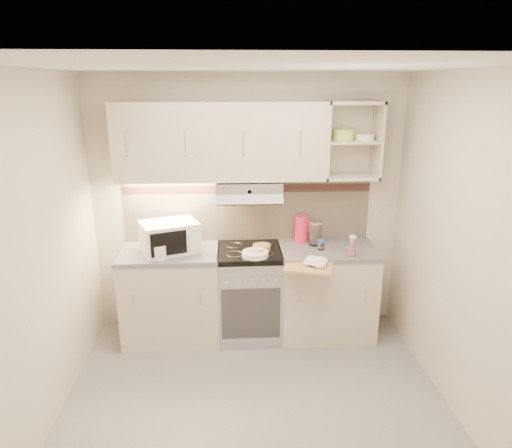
% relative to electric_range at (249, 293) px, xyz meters
% --- Properties ---
extents(ground, '(3.00, 3.00, 0.00)m').
position_rel_electric_range_xyz_m(ground, '(0.00, -1.10, -0.45)').
color(ground, gray).
rests_on(ground, ground).
extents(room_shell, '(3.04, 2.84, 2.52)m').
position_rel_electric_range_xyz_m(room_shell, '(0.00, -0.73, 1.18)').
color(room_shell, beige).
rests_on(room_shell, ground).
extents(base_cabinet_left, '(0.90, 0.60, 0.86)m').
position_rel_electric_range_xyz_m(base_cabinet_left, '(-0.75, 0.00, -0.02)').
color(base_cabinet_left, beige).
rests_on(base_cabinet_left, ground).
extents(worktop_left, '(0.92, 0.62, 0.04)m').
position_rel_electric_range_xyz_m(worktop_left, '(-0.75, 0.00, 0.43)').
color(worktop_left, slate).
rests_on(worktop_left, base_cabinet_left).
extents(base_cabinet_right, '(0.90, 0.60, 0.86)m').
position_rel_electric_range_xyz_m(base_cabinet_right, '(0.75, 0.00, -0.02)').
color(base_cabinet_right, beige).
rests_on(base_cabinet_right, ground).
extents(worktop_right, '(0.92, 0.62, 0.04)m').
position_rel_electric_range_xyz_m(worktop_right, '(0.75, 0.00, 0.43)').
color(worktop_right, slate).
rests_on(worktop_right, base_cabinet_right).
extents(electric_range, '(0.60, 0.60, 0.90)m').
position_rel_electric_range_xyz_m(electric_range, '(0.00, 0.00, 0.00)').
color(electric_range, '#B7B7BC').
rests_on(electric_range, ground).
extents(microwave, '(0.60, 0.52, 0.28)m').
position_rel_electric_range_xyz_m(microwave, '(-0.74, -0.00, 0.59)').
color(microwave, white).
rests_on(microwave, worktop_left).
extents(watering_can, '(0.23, 0.12, 0.20)m').
position_rel_electric_range_xyz_m(watering_can, '(-0.80, -0.20, 0.52)').
color(watering_can, silver).
rests_on(watering_can, worktop_left).
extents(plate_stack, '(0.24, 0.24, 0.05)m').
position_rel_electric_range_xyz_m(plate_stack, '(0.05, -0.18, 0.47)').
color(plate_stack, white).
rests_on(plate_stack, electric_range).
extents(bread_loaf, '(0.17, 0.17, 0.04)m').
position_rel_electric_range_xyz_m(bread_loaf, '(0.12, 0.00, 0.47)').
color(bread_loaf, '#A1843A').
rests_on(bread_loaf, electric_range).
extents(pink_pitcher, '(0.14, 0.13, 0.26)m').
position_rel_electric_range_xyz_m(pink_pitcher, '(0.52, 0.20, 0.58)').
color(pink_pitcher, '#F0214F').
rests_on(pink_pitcher, worktop_right).
extents(glass_jar, '(0.13, 0.13, 0.24)m').
position_rel_electric_range_xyz_m(glass_jar, '(0.64, 0.09, 0.57)').
color(glass_jar, white).
rests_on(glass_jar, worktop_right).
extents(spice_jar, '(0.07, 0.07, 0.10)m').
position_rel_electric_range_xyz_m(spice_jar, '(0.67, -0.04, 0.50)').
color(spice_jar, white).
rests_on(spice_jar, worktop_right).
extents(spray_bottle, '(0.08, 0.08, 0.21)m').
position_rel_electric_range_xyz_m(spray_bottle, '(0.92, -0.22, 0.53)').
color(spray_bottle, pink).
rests_on(spray_bottle, worktop_right).
extents(cutting_board, '(0.49, 0.46, 0.02)m').
position_rel_electric_range_xyz_m(cutting_board, '(0.51, -0.36, 0.42)').
color(cutting_board, '#A5874E').
rests_on(cutting_board, base_cabinet_right).
extents(dish_towel, '(0.34, 0.32, 0.07)m').
position_rel_electric_range_xyz_m(dish_towel, '(0.53, -0.37, 0.47)').
color(dish_towel, white).
rests_on(dish_towel, cutting_board).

